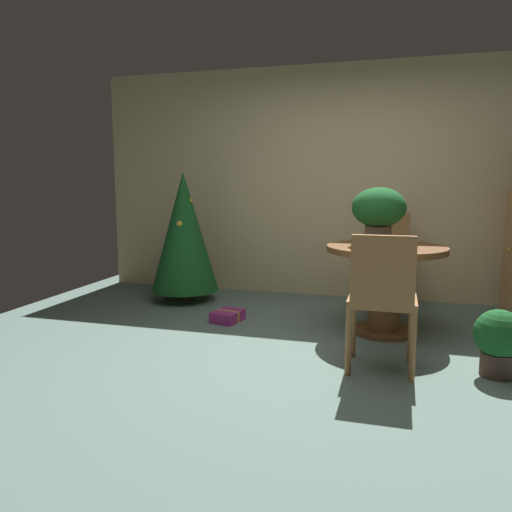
{
  "coord_description": "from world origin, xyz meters",
  "views": [
    {
      "loc": [
        0.48,
        -3.48,
        1.31
      ],
      "look_at": [
        -0.62,
        0.38,
        0.71
      ],
      "focal_mm": 34.59,
      "sensor_mm": 36.0,
      "label": 1
    }
  ],
  "objects": [
    {
      "name": "ground_plane",
      "position": [
        0.0,
        0.0,
        0.0
      ],
      "size": [
        6.6,
        6.6,
        0.0
      ],
      "primitive_type": "plane",
      "color": "slate"
    },
    {
      "name": "potted_plant",
      "position": [
        1.18,
        0.05,
        0.26
      ],
      "size": [
        0.33,
        0.33,
        0.46
      ],
      "color": "#4C382D",
      "rests_on": "ground_plane"
    },
    {
      "name": "round_dining_table",
      "position": [
        0.41,
        0.84,
        0.51
      ],
      "size": [
        1.01,
        1.01,
        0.77
      ],
      "color": "brown",
      "rests_on": "ground_plane"
    },
    {
      "name": "flower_vase",
      "position": [
        0.33,
        0.88,
        1.07
      ],
      "size": [
        0.46,
        0.46,
        0.5
      ],
      "color": "#665B51",
      "rests_on": "round_dining_table"
    },
    {
      "name": "back_wall_panel",
      "position": [
        0.0,
        2.2,
        1.3
      ],
      "size": [
        6.0,
        0.1,
        2.6
      ],
      "primitive_type": "cube",
      "color": "beige",
      "rests_on": "ground_plane"
    },
    {
      "name": "wooden_chair_near",
      "position": [
        0.41,
        -0.11,
        0.55
      ],
      "size": [
        0.46,
        0.42,
        0.97
      ],
      "color": "#9E6B3D",
      "rests_on": "ground_plane"
    },
    {
      "name": "holiday_tree",
      "position": [
        -1.75,
        1.48,
        0.77
      ],
      "size": [
        0.74,
        0.74,
        1.42
      ],
      "color": "brown",
      "rests_on": "ground_plane"
    },
    {
      "name": "wooden_chair_far",
      "position": [
        0.41,
        1.81,
        0.55
      ],
      "size": [
        0.47,
        0.39,
        0.99
      ],
      "color": "#9E6B3D",
      "rests_on": "ground_plane"
    },
    {
      "name": "gift_box_purple",
      "position": [
        -1.02,
        0.81,
        0.05
      ],
      "size": [
        0.29,
        0.33,
        0.1
      ],
      "color": "#9E287A",
      "rests_on": "ground_plane"
    }
  ]
}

